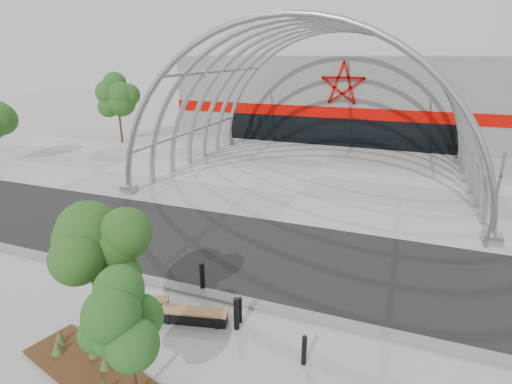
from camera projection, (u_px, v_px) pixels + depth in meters
ground at (217, 293)px, 14.54m from camera, size 140.00×140.00×0.00m
road at (252, 251)px, 17.63m from camera, size 140.00×7.00×0.02m
forecourt at (313, 176)px, 28.23m from camera, size 60.00×17.00×0.04m
kerb at (214, 295)px, 14.30m from camera, size 60.00×0.50×0.12m
arena_building at (353, 95)px, 42.77m from camera, size 34.00×15.24×8.00m
vault_canopy at (313, 176)px, 28.23m from camera, size 20.80×15.80×20.36m
planting_bed at (94, 370)px, 10.85m from camera, size 5.13×2.74×0.52m
signal_pole at (496, 200)px, 17.08m from camera, size 0.32×0.62×4.46m
street_tree_0 at (99, 257)px, 10.79m from camera, size 1.86×1.86×4.24m
street_tree_1 at (126, 312)px, 9.29m from camera, size 1.51×1.51×3.58m
bench_0 at (141, 304)px, 13.60m from camera, size 1.90×1.05×0.39m
bench_1 at (194, 316)px, 12.89m from camera, size 2.27×0.96×0.46m
bollard_0 at (109, 249)px, 16.79m from camera, size 0.15×0.15×0.92m
bollard_1 at (202, 277)px, 14.53m from camera, size 0.18×0.18×1.13m
bollard_2 at (240, 310)px, 12.83m from camera, size 0.15×0.15×0.91m
bollard_3 at (236, 314)px, 12.49m from camera, size 0.18×0.18×1.11m
bollard_4 at (304, 350)px, 11.09m from camera, size 0.15×0.15×0.91m
bg_tree_0 at (117, 94)px, 37.36m from camera, size 3.00×3.00×6.45m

